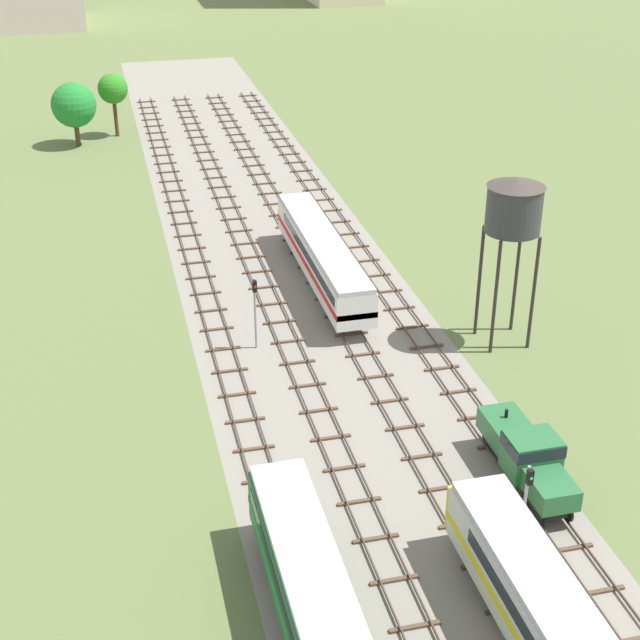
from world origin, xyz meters
name	(u,v)px	position (x,y,z in m)	size (l,w,h in m)	color
ground_plane	(300,299)	(0.00, 56.00, 0.00)	(480.00, 480.00, 0.00)	#5B6B3D
ballast_bed	(300,299)	(0.00, 56.00, 0.00)	(17.67, 176.00, 0.01)	gray
track_far_left	(208,301)	(-6.83, 57.00, 0.14)	(2.40, 126.00, 0.29)	#47382D
track_left	(268,295)	(-2.28, 57.00, 0.14)	(2.40, 126.00, 0.29)	#47382D
track_centre_left	(325,289)	(2.28, 57.00, 0.14)	(2.40, 126.00, 0.29)	#47382D
track_centre	(381,283)	(6.83, 57.00, 0.14)	(2.40, 126.00, 0.29)	#47382D
shunter_loco_centre_mid	(527,454)	(6.83, 30.86, 2.01)	(2.74, 8.46, 3.10)	#286638
diesel_railcar_centre_left_midfar	(322,254)	(2.28, 58.01, 2.60)	(2.96, 20.50, 3.80)	white
water_tower	(514,208)	(12.23, 46.26, 9.79)	(3.84, 3.84, 11.80)	#2D2826
signal_post_nearest	(255,305)	(-4.56, 49.23, 3.36)	(0.28, 0.47, 5.27)	gray
signal_post_near	(526,496)	(4.56, 26.37, 3.08)	(0.28, 0.47, 4.80)	gray
lineside_tree_0	(74,105)	(-15.82, 100.74, 4.63)	(5.00, 5.00, 7.15)	#4C331E
lineside_tree_1	(113,89)	(-11.31, 103.51, 5.51)	(3.45, 3.45, 7.30)	#4C331E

